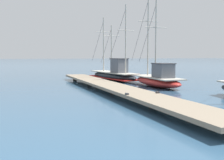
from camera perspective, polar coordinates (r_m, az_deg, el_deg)
The scene contains 3 objects.
floating_dock at distance 17.19m, azimuth 0.03°, elevation -1.34°, with size 1.80×21.38×0.53m.
fishing_boat_0 at distance 25.98m, azimuth 0.43°, elevation 1.25°, with size 2.85×8.58×6.57m.
fishing_boat_2 at distance 20.67m, azimuth 9.32°, elevation 0.24°, with size 2.05×7.85×6.91m.
Camera 1 is at (-1.70, -0.92, 2.26)m, focal length 44.99 mm.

